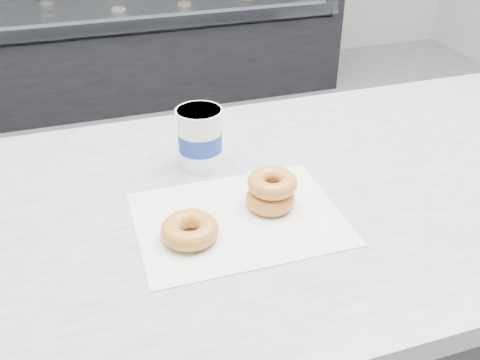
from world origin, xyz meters
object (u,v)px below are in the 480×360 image
object	(u,v)px
display_case	(148,18)
coffee_cup	(200,138)
counter	(352,336)
donut_single	(190,230)
donut_stack	(271,191)

from	to	relation	value
display_case	coffee_cup	world-z (taller)	display_case
counter	display_case	world-z (taller)	display_case
display_case	donut_single	size ratio (longest dim) A/B	25.73
display_case	coffee_cup	bearing A→B (deg)	-96.89
counter	display_case	distance (m)	2.72
counter	coffee_cup	bearing A→B (deg)	156.58
counter	donut_stack	distance (m)	0.54
display_case	donut_single	xyz separation A→B (m)	(-0.39, -2.80, 0.43)
counter	donut_single	size ratio (longest dim) A/B	32.81
counter	donut_stack	size ratio (longest dim) A/B	28.65
display_case	donut_single	distance (m)	2.86
coffee_cup	donut_single	bearing A→B (deg)	-129.20
display_case	donut_single	bearing A→B (deg)	-97.87
donut_single	coffee_cup	bearing A→B (deg)	70.99
donut_single	coffee_cup	distance (m)	0.23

